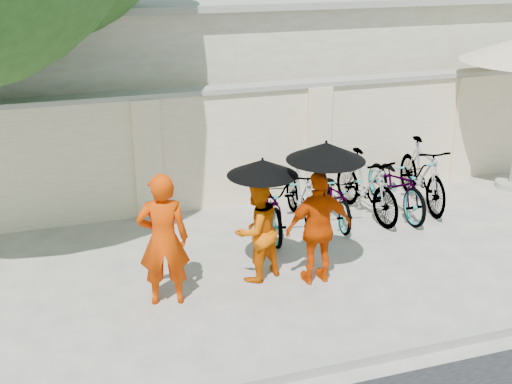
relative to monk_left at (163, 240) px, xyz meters
name	(u,v)px	position (x,y,z in m)	size (l,w,h in m)	color
ground	(265,295)	(1.25, -0.24, -0.88)	(80.00, 80.00, 0.00)	#B7AC9A
kerb	(315,368)	(1.25, -1.94, -0.82)	(40.00, 0.16, 0.12)	gray
compound_wall	(261,146)	(2.25, 2.96, 0.12)	(20.00, 0.30, 2.00)	#F0E5BC
building_behind	(251,69)	(3.25, 6.76, 0.72)	(14.00, 6.00, 3.20)	silver
monk_left	(163,240)	(0.00, 0.00, 0.00)	(0.64, 0.42, 1.75)	#CF3500
monk_center	(257,230)	(1.29, 0.24, -0.16)	(0.70, 0.54, 1.44)	#DD5A01
parasol_center	(262,167)	(1.34, 0.16, 0.75)	(0.92, 0.92, 0.92)	black
monk_right	(319,228)	(2.05, -0.09, -0.09)	(0.92, 0.38, 1.58)	#CF3A00
parasol_right	(326,151)	(2.07, -0.17, 1.00)	(1.01, 1.01, 1.10)	black
bike_0	(270,202)	(1.98, 1.66, -0.39)	(0.65, 1.85, 0.97)	#9D9DA7
bike_1	(301,195)	(2.55, 1.77, -0.38)	(0.47, 1.65, 0.99)	#9D9DA7
bike_2	(335,196)	(3.12, 1.69, -0.45)	(0.57, 1.63, 0.86)	#9D9DA7
bike_3	(366,185)	(3.69, 1.73, -0.33)	(0.51, 1.82, 1.09)	#9D9DA7
bike_4	(397,184)	(4.26, 1.72, -0.37)	(0.67, 1.92, 1.01)	#9D9DA7
bike_5	(422,174)	(4.83, 1.86, -0.30)	(0.54, 1.90, 1.14)	#9D9DA7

